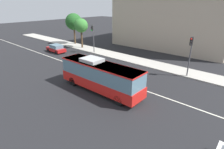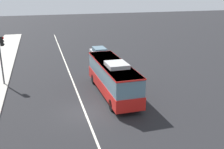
% 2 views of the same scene
% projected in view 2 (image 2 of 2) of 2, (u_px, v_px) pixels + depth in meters
% --- Properties ---
extents(ground_plane, '(160.00, 160.00, 0.00)m').
position_uv_depth(ground_plane, '(85.00, 112.00, 22.23)').
color(ground_plane, black).
extents(lane_centre_line, '(76.00, 0.16, 0.01)m').
position_uv_depth(lane_centre_line, '(85.00, 112.00, 22.22)').
color(lane_centre_line, silver).
rests_on(lane_centre_line, ground_plane).
extents(transit_bus, '(10.06, 2.73, 3.46)m').
position_uv_depth(transit_bus, '(113.00, 76.00, 25.31)').
color(transit_bus, red).
rests_on(transit_bus, ground_plane).
extents(sedan_white, '(4.56, 1.95, 1.46)m').
position_uv_depth(sedan_white, '(99.00, 52.00, 38.98)').
color(sedan_white, white).
rests_on(sedan_white, ground_plane).
extents(traffic_light_near_corner, '(0.33, 0.62, 5.20)m').
position_uv_depth(traffic_light_near_corner, '(2.00, 52.00, 27.24)').
color(traffic_light_near_corner, '#47474C').
rests_on(traffic_light_near_corner, ground_plane).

